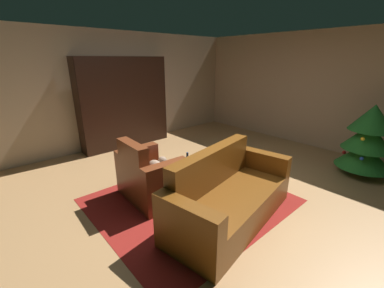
{
  "coord_description": "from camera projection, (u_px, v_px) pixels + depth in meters",
  "views": [
    {
      "loc": [
        2.28,
        -2.44,
        1.96
      ],
      "look_at": [
        -0.38,
        -0.09,
        0.72
      ],
      "focal_mm": 23.03,
      "sensor_mm": 36.0,
      "label": 1
    }
  ],
  "objects": [
    {
      "name": "ground_plane",
      "position": [
        213.0,
        193.0,
        3.79
      ],
      "size": [
        7.98,
        7.98,
        0.0
      ],
      "primitive_type": "plane",
      "color": "tan"
    },
    {
      "name": "wall_back",
      "position": [
        319.0,
        91.0,
        5.47
      ],
      "size": [
        6.41,
        0.06,
        2.55
      ],
      "primitive_type": "cube",
      "color": "tan",
      "rests_on": "ground"
    },
    {
      "name": "wall_left",
      "position": [
        114.0,
        90.0,
        5.61
      ],
      "size": [
        0.06,
        6.77,
        2.55
      ],
      "primitive_type": "cube",
      "color": "tan",
      "rests_on": "ground"
    },
    {
      "name": "area_rug",
      "position": [
        190.0,
        200.0,
        3.6
      ],
      "size": [
        2.29,
        2.55,
        0.01
      ],
      "primitive_type": "cube",
      "color": "maroon",
      "rests_on": "ground"
    },
    {
      "name": "bookshelf_unit",
      "position": [
        130.0,
        104.0,
        5.67
      ],
      "size": [
        0.39,
        2.04,
        2.0
      ],
      "color": "black",
      "rests_on": "ground"
    },
    {
      "name": "armchair_red",
      "position": [
        149.0,
        178.0,
        3.57
      ],
      "size": [
        0.98,
        0.71,
        0.91
      ],
      "color": "brown",
      "rests_on": "ground"
    },
    {
      "name": "couch_red",
      "position": [
        228.0,
        197.0,
        3.11
      ],
      "size": [
        1.11,
        2.01,
        0.89
      ],
      "color": "brown",
      "rests_on": "ground"
    },
    {
      "name": "coffee_table",
      "position": [
        191.0,
        170.0,
        3.61
      ],
      "size": [
        0.62,
        0.62,
        0.47
      ],
      "color": "black",
      "rests_on": "ground"
    },
    {
      "name": "book_stack_on_table",
      "position": [
        196.0,
        162.0,
        3.57
      ],
      "size": [
        0.23,
        0.18,
        0.15
      ],
      "color": "#348353",
      "rests_on": "coffee_table"
    },
    {
      "name": "bottle_on_table",
      "position": [
        187.0,
        164.0,
        3.41
      ],
      "size": [
        0.08,
        0.08,
        0.28
      ],
      "color": "navy",
      "rests_on": "coffee_table"
    },
    {
      "name": "decorated_tree",
      "position": [
        368.0,
        140.0,
        4.2
      ],
      "size": [
        0.87,
        0.87,
        1.25
      ],
      "color": "brown",
      "rests_on": "ground"
    }
  ]
}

